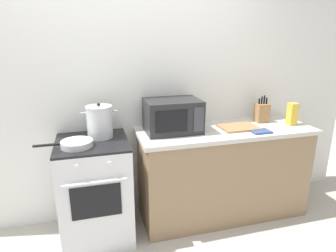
# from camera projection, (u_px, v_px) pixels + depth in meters

# --- Properties ---
(back_wall) EXTENTS (4.40, 0.10, 2.50)m
(back_wall) POSITION_uv_depth(u_px,v_px,m) (156.00, 91.00, 2.86)
(back_wall) COLOR silver
(back_wall) RESTS_ON ground_plane
(lower_cabinet_right) EXTENTS (1.64, 0.56, 0.88)m
(lower_cabinet_right) POSITION_uv_depth(u_px,v_px,m) (223.00, 174.00, 2.93)
(lower_cabinet_right) COLOR #8C7051
(lower_cabinet_right) RESTS_ON ground_plane
(countertop_right) EXTENTS (1.70, 0.60, 0.04)m
(countertop_right) POSITION_uv_depth(u_px,v_px,m) (226.00, 131.00, 2.79)
(countertop_right) COLOR beige
(countertop_right) RESTS_ON lower_cabinet_right
(stove) EXTENTS (0.60, 0.64, 0.92)m
(stove) POSITION_uv_depth(u_px,v_px,m) (96.00, 190.00, 2.58)
(stove) COLOR silver
(stove) RESTS_ON ground_plane
(stock_pot) EXTENTS (0.31, 0.23, 0.31)m
(stock_pot) POSITION_uv_depth(u_px,v_px,m) (100.00, 122.00, 2.51)
(stock_pot) COLOR silver
(stock_pot) RESTS_ON stove
(frying_pan) EXTENTS (0.45, 0.25, 0.05)m
(frying_pan) POSITION_uv_depth(u_px,v_px,m) (76.00, 144.00, 2.32)
(frying_pan) COLOR silver
(frying_pan) RESTS_ON stove
(microwave) EXTENTS (0.50, 0.37, 0.30)m
(microwave) POSITION_uv_depth(u_px,v_px,m) (173.00, 116.00, 2.66)
(microwave) COLOR #232326
(microwave) RESTS_ON countertop_right
(cutting_board) EXTENTS (0.36, 0.26, 0.02)m
(cutting_board) POSITION_uv_depth(u_px,v_px,m) (239.00, 127.00, 2.80)
(cutting_board) COLOR #997047
(cutting_board) RESTS_ON countertop_right
(knife_block) EXTENTS (0.13, 0.10, 0.28)m
(knife_block) POSITION_uv_depth(u_px,v_px,m) (262.00, 113.00, 2.98)
(knife_block) COLOR #997047
(knife_block) RESTS_ON countertop_right
(pasta_box) EXTENTS (0.08, 0.08, 0.22)m
(pasta_box) POSITION_uv_depth(u_px,v_px,m) (292.00, 114.00, 2.88)
(pasta_box) COLOR gold
(pasta_box) RESTS_ON countertop_right
(oven_mitt) EXTENTS (0.18, 0.14, 0.02)m
(oven_mitt) POSITION_uv_depth(u_px,v_px,m) (260.00, 131.00, 2.68)
(oven_mitt) COLOR #33477A
(oven_mitt) RESTS_ON countertop_right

